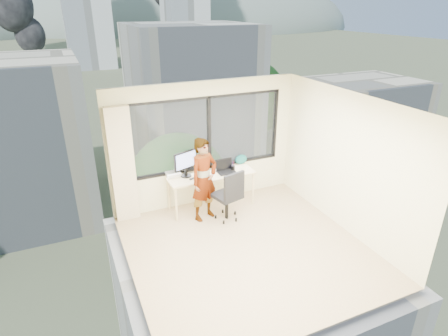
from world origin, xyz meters
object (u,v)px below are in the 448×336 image
monitor (186,164)px  laptop (227,167)px  person (204,180)px  desk (211,190)px  handbag (241,159)px  chair (227,194)px  game_console (173,174)px

monitor → laptop: monitor is taller
person → monitor: size_ratio=3.05×
desk → handbag: handbag is taller
chair → monitor: size_ratio=1.98×
chair → handbag: 1.13m
chair → desk: bearing=83.7°
monitor → handbag: size_ratio=2.02×
monitor → handbag: (1.31, 0.13, -0.17)m
game_console → handbag: size_ratio=1.04×
handbag → laptop: bearing=-162.7°
handbag → desk: bearing=-178.0°
chair → handbag: size_ratio=4.00×
laptop → game_console: bearing=163.4°
chair → laptop: chair is taller
game_console → handbag: handbag is taller
game_console → handbag: bearing=-1.9°
desk → person: (-0.30, -0.38, 0.47)m
game_console → laptop: 1.11m
chair → monitor: monitor is taller
desk → laptop: laptop is taller
person → laptop: (0.62, 0.32, 0.03)m
laptop → handbag: bearing=30.7°
person → game_console: (-0.44, 0.62, -0.06)m
chair → game_console: 1.20m
person → game_console: bearing=105.3°
person → handbag: 1.26m
monitor → game_console: monitor is taller
laptop → person: bearing=-153.8°
person → game_console: size_ratio=5.92×
person → game_console: 0.76m
handbag → person: bearing=-165.2°
handbag → game_console: bearing=165.5°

